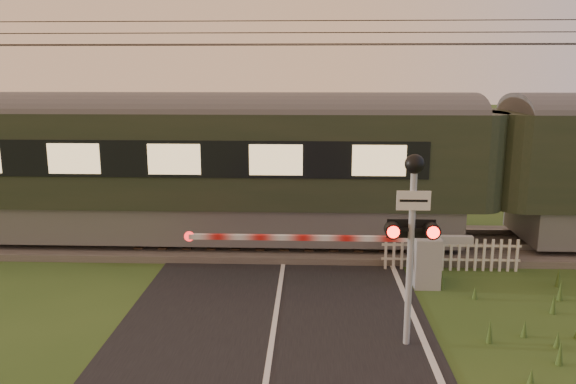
{
  "coord_description": "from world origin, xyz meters",
  "views": [
    {
      "loc": [
        0.68,
        -8.68,
        4.77
      ],
      "look_at": [
        0.19,
        3.2,
        2.24
      ],
      "focal_mm": 35.0,
      "sensor_mm": 36.0,
      "label": 1
    }
  ],
  "objects_px": {
    "train": "(490,168)",
    "boom_gate": "(413,257)",
    "picket_fence": "(451,254)",
    "crossing_signal": "(412,217)"
  },
  "relations": [
    {
      "from": "crossing_signal",
      "to": "picket_fence",
      "type": "distance_m",
      "value": 4.71
    },
    {
      "from": "train",
      "to": "crossing_signal",
      "type": "height_order",
      "value": "train"
    },
    {
      "from": "train",
      "to": "boom_gate",
      "type": "distance_m",
      "value": 4.09
    },
    {
      "from": "boom_gate",
      "to": "crossing_signal",
      "type": "height_order",
      "value": "crossing_signal"
    },
    {
      "from": "crossing_signal",
      "to": "picket_fence",
      "type": "xyz_separation_m",
      "value": [
        1.72,
        3.93,
        -1.96
      ]
    },
    {
      "from": "train",
      "to": "crossing_signal",
      "type": "xyz_separation_m",
      "value": [
        -3.12,
        -5.82,
        0.12
      ]
    },
    {
      "from": "train",
      "to": "boom_gate",
      "type": "relative_size",
      "value": 6.4
    },
    {
      "from": "train",
      "to": "boom_gate",
      "type": "bearing_deg",
      "value": -131.59
    },
    {
      "from": "train",
      "to": "boom_gate",
      "type": "height_order",
      "value": "train"
    },
    {
      "from": "train",
      "to": "picket_fence",
      "type": "xyz_separation_m",
      "value": [
        -1.4,
        -1.89,
        -1.84
      ]
    }
  ]
}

